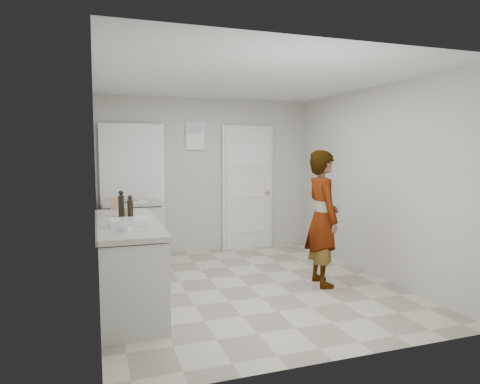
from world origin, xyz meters
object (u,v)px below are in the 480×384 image
object	(u,v)px
person	(322,218)
egg_bowl	(125,228)
cake_mix_box	(114,204)
oil_cruet_a	(130,207)
spice_jar	(126,212)
baking_dish	(129,222)
oil_cruet_b	(121,204)

from	to	relation	value
person	egg_bowl	distance (m)	2.46
cake_mix_box	oil_cruet_a	world-z (taller)	oil_cruet_a
spice_jar	baking_dish	bearing A→B (deg)	-91.05
cake_mix_box	baking_dish	bearing A→B (deg)	-78.89
oil_cruet_a	oil_cruet_b	size ratio (longest dim) A/B	0.86
person	baking_dish	bearing A→B (deg)	103.12
oil_cruet_a	baking_dish	world-z (taller)	oil_cruet_a
spice_jar	oil_cruet_b	distance (m)	0.11
cake_mix_box	oil_cruet_b	bearing A→B (deg)	-77.83
person	egg_bowl	size ratio (longest dim) A/B	12.76
cake_mix_box	baking_dish	xyz separation A→B (m)	(0.09, -1.19, -0.05)
person	cake_mix_box	distance (m)	2.61
person	egg_bowl	bearing A→B (deg)	109.70
cake_mix_box	spice_jar	bearing A→B (deg)	-72.49
oil_cruet_a	baking_dish	xyz separation A→B (m)	(-0.05, -0.46, -0.09)
person	oil_cruet_b	world-z (taller)	person
oil_cruet_a	cake_mix_box	bearing A→B (deg)	100.87
cake_mix_box	spice_jar	xyz separation A→B (m)	(0.10, -0.53, -0.03)
spice_jar	baking_dish	world-z (taller)	spice_jar
oil_cruet_a	spice_jar	bearing A→B (deg)	101.40
spice_jar	oil_cruet_b	xyz separation A→B (m)	(-0.05, -0.03, 0.10)
oil_cruet_b	baking_dish	bearing A→B (deg)	-86.68
oil_cruet_b	egg_bowl	distance (m)	0.92
person	baking_dish	world-z (taller)	person
cake_mix_box	egg_bowl	world-z (taller)	cake_mix_box
spice_jar	baking_dish	distance (m)	0.65
egg_bowl	oil_cruet_a	bearing A→B (deg)	81.63
spice_jar	oil_cruet_b	size ratio (longest dim) A/B	0.30
person	baking_dish	distance (m)	2.35
baking_dish	egg_bowl	world-z (taller)	baking_dish
spice_jar	oil_cruet_a	xyz separation A→B (m)	(0.04, -0.19, 0.08)
person	oil_cruet_a	world-z (taller)	person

